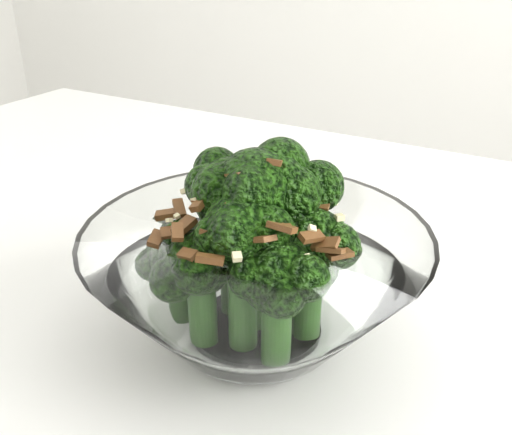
% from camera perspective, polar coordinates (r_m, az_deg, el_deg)
% --- Properties ---
extents(table, '(1.32, 1.00, 0.75)m').
position_cam_1_polar(table, '(0.61, -5.97, -7.99)').
color(table, white).
rests_on(table, ground).
extents(broccoli_dish, '(0.25, 0.25, 0.15)m').
position_cam_1_polar(broccoli_dish, '(0.41, -0.06, -5.47)').
color(broccoli_dish, white).
rests_on(broccoli_dish, table).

